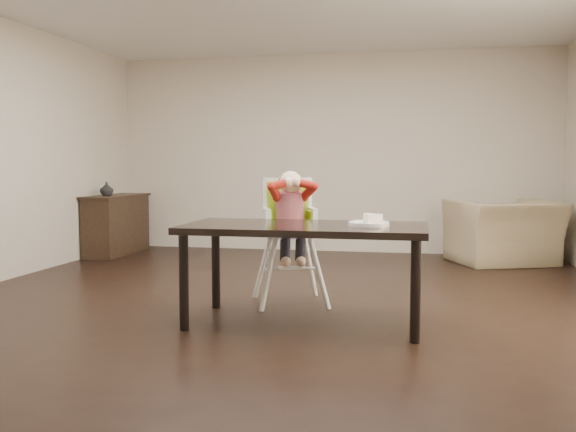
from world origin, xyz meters
The scene contains 8 objects.
ground centered at (0.00, 0.00, 0.00)m, with size 7.00×7.00×0.00m, color black.
room_walls centered at (0.00, 0.00, 1.86)m, with size 6.02×7.02×2.71m.
dining_table centered at (0.36, -0.57, 0.67)m, with size 1.80×0.90×0.75m.
high_chair centered at (0.10, 0.13, 0.81)m, with size 0.61×0.61×1.14m.
plate centered at (0.84, -0.55, 0.78)m, with size 0.38×0.38×0.09m.
armchair centered at (2.20, 2.79, 0.51)m, with size 1.17×0.76×1.03m, color tan.
sideboard centered at (-2.78, 2.65, 0.40)m, with size 0.44×1.26×0.79m.
vase centered at (-2.78, 2.39, 0.88)m, with size 0.17×0.18×0.17m, color #99999E.
Camera 1 is at (1.19, -5.26, 1.20)m, focal length 40.00 mm.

